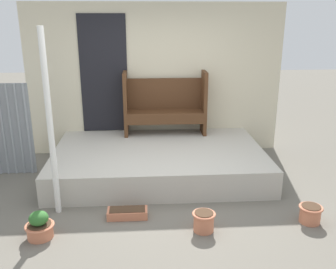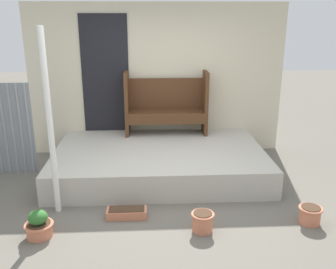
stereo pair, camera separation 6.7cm
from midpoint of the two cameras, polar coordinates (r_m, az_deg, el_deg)
ground_plane at (r=5.05m, az=0.22°, el=-10.56°), size 24.00×24.00×0.00m
porch_slab at (r=5.89m, az=-1.00°, el=-4.08°), size 3.22×2.05×0.41m
house_wall at (r=6.60m, az=-1.75°, el=8.31°), size 4.42×0.08×2.60m
support_post at (r=4.66m, az=-17.15°, el=1.33°), size 0.07×0.07×2.29m
bench at (r=6.45m, az=0.01°, el=4.77°), size 1.40×0.41×1.08m
flower_pot_left at (r=4.56m, az=-18.69°, el=-12.98°), size 0.33×0.33×0.32m
flower_pot_middle at (r=4.45m, az=5.73°, el=-12.97°), size 0.27×0.27×0.24m
flower_pot_right at (r=4.90m, az=21.21°, el=-11.26°), size 0.28×0.28×0.22m
planter_box_rect at (r=4.76m, az=-5.90°, el=-11.78°), size 0.50×0.20×0.11m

